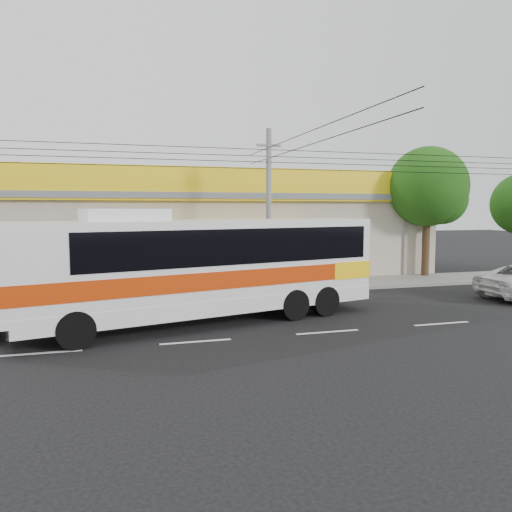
% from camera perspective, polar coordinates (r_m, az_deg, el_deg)
% --- Properties ---
extents(ground, '(120.00, 120.00, 0.00)m').
position_cam_1_polar(ground, '(17.59, 4.82, -6.77)').
color(ground, black).
rests_on(ground, ground).
extents(sidewalk, '(30.00, 3.20, 0.15)m').
position_cam_1_polar(sidewalk, '(23.18, -0.48, -3.62)').
color(sidewalk, slate).
rests_on(sidewalk, ground).
extents(lane_markings, '(50.00, 0.12, 0.01)m').
position_cam_1_polar(lane_markings, '(15.34, 8.19, -8.61)').
color(lane_markings, silver).
rests_on(lane_markings, ground).
extents(storefront_building, '(22.60, 9.20, 5.70)m').
position_cam_1_polar(storefront_building, '(28.31, -3.52, 2.52)').
color(storefront_building, '#AB9D89').
rests_on(storefront_building, ground).
extents(coach_bus, '(12.28, 5.42, 3.71)m').
position_cam_1_polar(coach_bus, '(16.23, -5.46, -0.70)').
color(coach_bus, silver).
rests_on(coach_bus, ground).
extents(motorbike_red, '(2.02, 0.96, 1.02)m').
position_cam_1_polar(motorbike_red, '(21.24, -25.01, -3.35)').
color(motorbike_red, maroon).
rests_on(motorbike_red, sidewalk).
extents(motorbike_dark, '(1.63, 0.78, 0.94)m').
position_cam_1_polar(motorbike_dark, '(21.75, -17.73, -3.01)').
color(motorbike_dark, black).
rests_on(motorbike_dark, sidewalk).
extents(utility_pole, '(34.00, 14.00, 7.11)m').
position_cam_1_polar(utility_pole, '(21.61, 1.47, 11.12)').
color(utility_pole, slate).
rests_on(utility_pole, ground).
extents(tree_near, '(4.23, 4.23, 7.01)m').
position_cam_1_polar(tree_near, '(28.24, 19.32, 7.19)').
color(tree_near, '#311D13').
rests_on(tree_near, ground).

